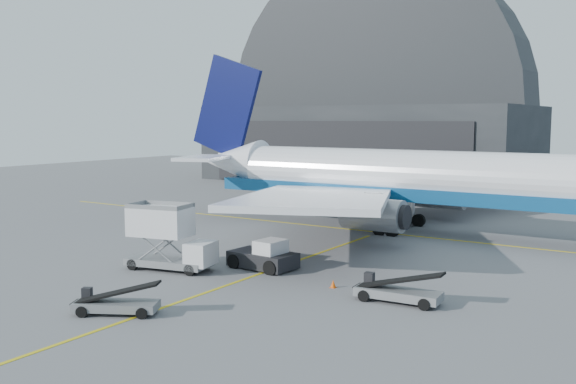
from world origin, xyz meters
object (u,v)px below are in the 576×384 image
Objects in this scene: airliner at (400,178)px; pushback_tug at (264,257)px; belt_loader_a at (115,304)px; belt_loader_b at (397,292)px; catering_truck at (168,238)px.

pushback_tug is (-1.72, -18.87, -3.95)m from airliner.
airliner is at bearing 57.50° from belt_loader_a.
belt_loader_a is 15.10m from belt_loader_b.
airliner reaches higher than belt_loader_b.
airliner is 10.38× the size of pushback_tug.
airliner is 9.51× the size of belt_loader_b.
catering_truck is (-7.00, -22.60, -2.62)m from airliner.
belt_loader_a is (4.61, -8.77, -1.57)m from catering_truck.
airliner is at bearing 108.78° from belt_loader_b.
pushback_tug is 0.92× the size of belt_loader_b.
pushback_tug reaches higher than belt_loader_a.
catering_truck is at bearing -140.54° from pushback_tug.
belt_loader_b is (11.38, 9.92, 0.05)m from belt_loader_a.
belt_loader_a is (-2.39, -31.37, -4.19)m from airliner.
pushback_tug is 12.52m from belt_loader_a.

